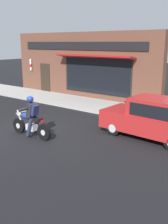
# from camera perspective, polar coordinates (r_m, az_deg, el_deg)

# --- Properties ---
(ground_plane) EXTENTS (80.00, 80.00, 0.00)m
(ground_plane) POSITION_cam_1_polar(r_m,az_deg,el_deg) (11.03, -11.86, -4.26)
(ground_plane) COLOR black
(sidewalk_curb) EXTENTS (2.60, 22.00, 0.14)m
(sidewalk_curb) POSITION_cam_1_polar(r_m,az_deg,el_deg) (16.65, -5.05, 2.75)
(sidewalk_curb) COLOR #ADAAA3
(sidewalk_curb) RESTS_ON ground
(storefront_building) EXTENTS (1.25, 11.11, 4.20)m
(storefront_building) POSITION_cam_1_polar(r_m,az_deg,el_deg) (17.21, -0.57, 10.07)
(storefront_building) COLOR brown
(storefront_building) RESTS_ON ground
(motorcycle_with_rider) EXTENTS (0.56, 2.02, 1.62)m
(motorcycle_with_rider) POSITION_cam_1_polar(r_m,az_deg,el_deg) (10.29, -11.48, -1.69)
(motorcycle_with_rider) COLOR black
(motorcycle_with_rider) RESTS_ON ground
(car_hatchback) EXTENTS (1.83, 3.86, 1.57)m
(car_hatchback) POSITION_cam_1_polar(r_m,az_deg,el_deg) (10.28, 14.62, -1.38)
(car_hatchback) COLOR black
(car_hatchback) RESTS_ON ground
(traffic_cone) EXTENTS (0.36, 0.36, 0.60)m
(traffic_cone) POSITION_cam_1_polar(r_m,az_deg,el_deg) (12.96, 10.71, 0.67)
(traffic_cone) COLOR black
(traffic_cone) RESTS_ON sidewalk_curb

